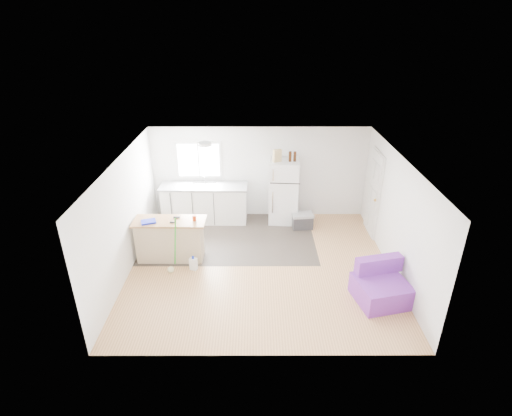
{
  "coord_description": "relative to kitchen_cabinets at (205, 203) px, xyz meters",
  "views": [
    {
      "loc": [
        -0.11,
        -7.18,
        4.86
      ],
      "look_at": [
        -0.09,
        0.7,
        1.05
      ],
      "focal_mm": 28.0,
      "sensor_mm": 36.0,
      "label": 1
    }
  ],
  "objects": [
    {
      "name": "room",
      "position": [
        1.42,
        -2.16,
        0.7
      ],
      "size": [
        5.51,
        5.01,
        2.41
      ],
      "color": "#AA7547",
      "rests_on": "ground"
    },
    {
      "name": "interior_door",
      "position": [
        4.14,
        -0.61,
        0.52
      ],
      "size": [
        0.11,
        0.92,
        2.1
      ],
      "color": "white",
      "rests_on": "right_wall"
    },
    {
      "name": "bottle_left",
      "position": [
        2.16,
        -0.07,
        1.27
      ],
      "size": [
        0.09,
        0.09,
        0.25
      ],
      "primitive_type": "cylinder",
      "rotation": [
        0.0,
        0.0,
        0.29
      ],
      "color": "#391C0A",
      "rests_on": "refrigerator"
    },
    {
      "name": "refrigerator",
      "position": [
        2.03,
        -0.02,
        0.32
      ],
      "size": [
        0.77,
        0.74,
        1.65
      ],
      "rotation": [
        0.0,
        0.0,
        -0.07
      ],
      "color": "white",
      "rests_on": "floor"
    },
    {
      "name": "mop",
      "position": [
        -0.43,
        -2.34,
        -0.27
      ],
      "size": [
        0.3,
        0.34,
        1.29
      ],
      "rotation": [
        0.0,
        0.0,
        0.56
      ],
      "color": "green",
      "rests_on": "floor"
    },
    {
      "name": "peninsula",
      "position": [
        -0.55,
        -1.83,
        -0.02
      ],
      "size": [
        1.54,
        0.61,
        0.94
      ],
      "rotation": [
        0.0,
        0.0,
        -0.01
      ],
      "color": "tan",
      "rests_on": "floor"
    },
    {
      "name": "tool_a",
      "position": [
        -0.38,
        -1.71,
        0.46
      ],
      "size": [
        0.14,
        0.06,
        0.03
      ],
      "primitive_type": "cube",
      "rotation": [
        0.0,
        0.0,
        0.06
      ],
      "color": "black",
      "rests_on": "peninsula"
    },
    {
      "name": "window",
      "position": [
        -0.13,
        0.33,
        1.05
      ],
      "size": [
        1.18,
        0.06,
        0.98
      ],
      "color": "white",
      "rests_on": "back_wall"
    },
    {
      "name": "purple_seat",
      "position": [
        3.66,
        -3.24,
        -0.23
      ],
      "size": [
        1.08,
        1.05,
        0.75
      ],
      "rotation": [
        0.0,
        0.0,
        0.23
      ],
      "color": "#762F99",
      "rests_on": "floor"
    },
    {
      "name": "ceiling_fixture",
      "position": [
        0.22,
        -0.96,
        1.86
      ],
      "size": [
        0.3,
        0.3,
        0.07
      ],
      "primitive_type": "cylinder",
      "color": "white",
      "rests_on": "ceiling"
    },
    {
      "name": "cleaner_jug",
      "position": [
        -0.0,
        -2.27,
        -0.36
      ],
      "size": [
        0.17,
        0.15,
        0.32
      ],
      "rotation": [
        0.0,
        0.0,
        -0.36
      ],
      "color": "white",
      "rests_on": "floor"
    },
    {
      "name": "vinyl_zone",
      "position": [
        0.69,
        -0.91,
        -0.5
      ],
      "size": [
        4.05,
        2.5,
        0.0
      ],
      "primitive_type": "cube",
      "color": "#332C26",
      "rests_on": "floor"
    },
    {
      "name": "red_cup",
      "position": [
        0.01,
        -1.83,
        0.5
      ],
      "size": [
        0.1,
        0.1,
        0.12
      ],
      "primitive_type": "cylinder",
      "rotation": [
        0.0,
        0.0,
        -0.37
      ],
      "color": "red",
      "rests_on": "peninsula"
    },
    {
      "name": "bottle_right",
      "position": [
        2.27,
        -0.06,
        1.27
      ],
      "size": [
        0.09,
        0.09,
        0.25
      ],
      "primitive_type": "cylinder",
      "rotation": [
        0.0,
        0.0,
        0.34
      ],
      "color": "#391C0A",
      "rests_on": "refrigerator"
    },
    {
      "name": "kitchen_cabinets",
      "position": [
        0.0,
        0.0,
        0.0
      ],
      "size": [
        2.22,
        0.73,
        1.28
      ],
      "rotation": [
        0.0,
        0.0,
        -0.02
      ],
      "color": "white",
      "rests_on": "floor"
    },
    {
      "name": "cardboard_box",
      "position": [
        1.84,
        -0.07,
        1.3
      ],
      "size": [
        0.22,
        0.17,
        0.3
      ],
      "primitive_type": "cube",
      "rotation": [
        0.0,
        0.0,
        0.4
      ],
      "color": "tan",
      "rests_on": "refrigerator"
    },
    {
      "name": "tool_b",
      "position": [
        -0.44,
        -1.94,
        0.45
      ],
      "size": [
        0.1,
        0.04,
        0.03
      ],
      "primitive_type": "cube",
      "rotation": [
        0.0,
        0.0,
        -0.04
      ],
      "color": "black",
      "rests_on": "peninsula"
    },
    {
      "name": "cooler",
      "position": [
        2.49,
        -0.42,
        -0.3
      ],
      "size": [
        0.56,
        0.41,
        0.4
      ],
      "rotation": [
        0.0,
        0.0,
        0.11
      ],
      "color": "#303032",
      "rests_on": "floor"
    },
    {
      "name": "blue_tray",
      "position": [
        -0.94,
        -1.92,
        0.46
      ],
      "size": [
        0.36,
        0.31,
        0.04
      ],
      "primitive_type": "cube",
      "rotation": [
        0.0,
        0.0,
        0.34
      ],
      "color": "#121CAF",
      "rests_on": "peninsula"
    }
  ]
}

